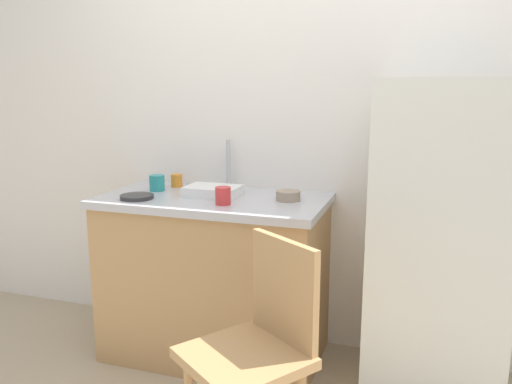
{
  "coord_description": "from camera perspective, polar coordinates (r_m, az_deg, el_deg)",
  "views": [
    {
      "loc": [
        0.63,
        -1.72,
        1.43
      ],
      "look_at": [
        -0.14,
        0.6,
        0.93
      ],
      "focal_mm": 35.44,
      "sensor_mm": 36.0,
      "label": 1
    }
  ],
  "objects": [
    {
      "name": "back_wall",
      "position": [
        2.8,
        5.42,
        8.0
      ],
      "size": [
        4.8,
        0.1,
        2.53
      ],
      "primitive_type": "cube",
      "color": "white",
      "rests_on": "ground_plane"
    },
    {
      "name": "cup_teal",
      "position": [
        2.83,
        -11.11,
        1.01
      ],
      "size": [
        0.08,
        0.08,
        0.09
      ],
      "primitive_type": "cylinder",
      "color": "teal",
      "rests_on": "countertop"
    },
    {
      "name": "cup_orange",
      "position": [
        2.92,
        -8.94,
        1.3
      ],
      "size": [
        0.07,
        0.07,
        0.07
      ],
      "primitive_type": "cylinder",
      "color": "orange",
      "rests_on": "countertop"
    },
    {
      "name": "hotplate",
      "position": [
        2.65,
        -13.28,
        -0.52
      ],
      "size": [
        0.17,
        0.17,
        0.02
      ],
      "primitive_type": "cylinder",
      "color": "#2D2D2D",
      "rests_on": "countertop"
    },
    {
      "name": "dish_tray",
      "position": [
        2.66,
        -4.9,
        0.13
      ],
      "size": [
        0.28,
        0.2,
        0.05
      ],
      "primitive_type": "cube",
      "color": "white",
      "rests_on": "countertop"
    },
    {
      "name": "cup_red",
      "position": [
        2.45,
        -3.74,
        -0.43
      ],
      "size": [
        0.08,
        0.08,
        0.09
      ],
      "primitive_type": "cylinder",
      "color": "red",
      "rests_on": "countertop"
    },
    {
      "name": "countertop",
      "position": [
        2.64,
        -4.81,
        -0.94
      ],
      "size": [
        1.18,
        0.64,
        0.04
      ],
      "primitive_type": "cube",
      "color": "#B7B7BC",
      "rests_on": "cabinet_base"
    },
    {
      "name": "terracotta_bowl",
      "position": [
        2.54,
        3.7,
        -0.41
      ],
      "size": [
        0.12,
        0.12,
        0.05
      ],
      "primitive_type": "cylinder",
      "color": "gray",
      "rests_on": "countertop"
    },
    {
      "name": "faucet",
      "position": [
        2.85,
        -3.13,
        3.16
      ],
      "size": [
        0.02,
        0.02,
        0.27
      ],
      "primitive_type": "cylinder",
      "color": "#B7B7BC",
      "rests_on": "countertop"
    },
    {
      "name": "chair",
      "position": [
        1.96,
        0.16,
        -16.98
      ],
      "size": [
        0.56,
        0.56,
        0.89
      ],
      "rotation": [
        0.0,
        0.0,
        -0.62
      ],
      "color": "tan",
      "rests_on": "ground_plane"
    },
    {
      "name": "cabinet_base",
      "position": [
        2.77,
        -4.65,
        -9.89
      ],
      "size": [
        1.14,
        0.6,
        0.84
      ],
      "primitive_type": "cube",
      "color": "tan",
      "rests_on": "ground_plane"
    },
    {
      "name": "refrigerator",
      "position": [
        2.49,
        19.81,
        -5.36
      ],
      "size": [
        0.6,
        0.56,
        1.48
      ],
      "primitive_type": "cube",
      "color": "silver",
      "rests_on": "ground_plane"
    }
  ]
}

